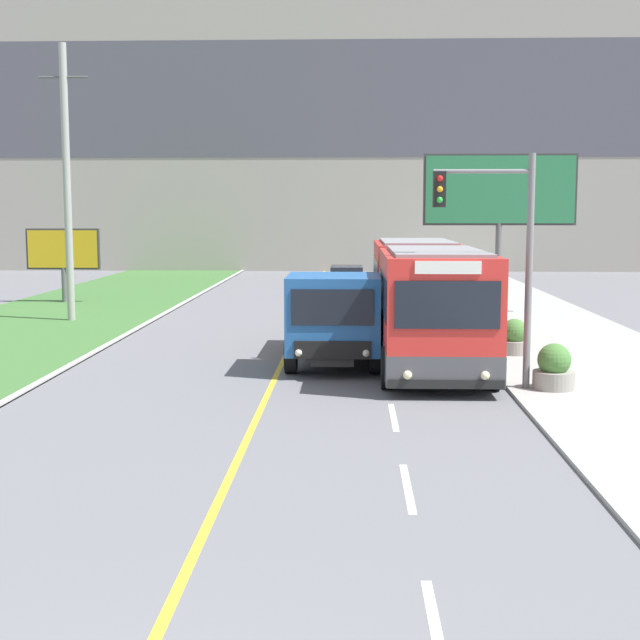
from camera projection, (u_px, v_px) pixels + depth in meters
name	position (u px, v px, depth m)	size (l,w,h in m)	color
apartment_block_background	(326.00, 114.00, 63.40)	(80.00, 8.04, 21.96)	gray
city_bus	(424.00, 299.00, 25.40)	(2.74, 12.58, 3.18)	red
dump_truck	(334.00, 319.00, 23.63)	(2.46, 6.56, 2.49)	black
car_distant	(347.00, 282.00, 43.13)	(1.80, 4.30, 1.45)	silver
utility_pole_far	(67.00, 183.00, 32.92)	(1.80, 0.28, 10.18)	#9E9E99
traffic_light_mast	(500.00, 240.00, 20.13)	(2.28, 0.32, 5.41)	slate
billboard_large	(500.00, 194.00, 34.72)	(5.95, 0.24, 6.32)	#59595B
billboard_small	(63.00, 251.00, 39.82)	(3.29, 0.24, 3.33)	#59595B
planter_round_near	(554.00, 369.00, 20.31)	(0.95, 0.95, 1.05)	gray
planter_round_second	(514.00, 339.00, 25.28)	(0.92, 0.92, 1.00)	gray
planter_round_third	(488.00, 317.00, 30.24)	(0.94, 0.94, 1.02)	gray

